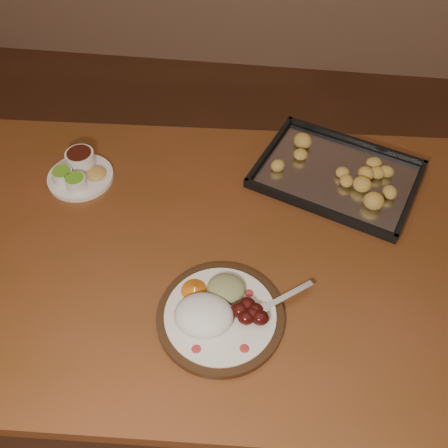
# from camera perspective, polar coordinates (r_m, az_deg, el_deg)

# --- Properties ---
(ground) EXTENTS (4.00, 4.00, 0.00)m
(ground) POSITION_cam_1_polar(r_m,az_deg,el_deg) (1.85, 0.07, -17.38)
(ground) COLOR #592F1E
(ground) RESTS_ON ground
(dining_table) EXTENTS (1.55, 0.99, 0.75)m
(dining_table) POSITION_cam_1_polar(r_m,az_deg,el_deg) (1.29, -3.11, -5.29)
(dining_table) COLOR brown
(dining_table) RESTS_ON ground
(dinner_plate) EXTENTS (0.33, 0.28, 0.06)m
(dinner_plate) POSITION_cam_1_polar(r_m,az_deg,el_deg) (1.08, -0.74, -10.10)
(dinner_plate) COLOR black
(dinner_plate) RESTS_ON dining_table
(condiment_saucer) EXTENTS (0.18, 0.18, 0.06)m
(condiment_saucer) POSITION_cam_1_polar(r_m,az_deg,el_deg) (1.41, -16.25, 5.74)
(condiment_saucer) COLOR white
(condiment_saucer) RESTS_ON dining_table
(baking_tray) EXTENTS (0.50, 0.43, 0.04)m
(baking_tray) POSITION_cam_1_polar(r_m,az_deg,el_deg) (1.39, 12.76, 5.63)
(baking_tray) COLOR black
(baking_tray) RESTS_ON dining_table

